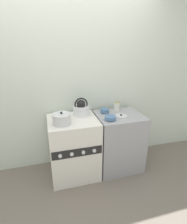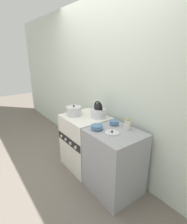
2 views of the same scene
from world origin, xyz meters
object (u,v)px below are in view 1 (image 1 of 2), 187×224
Objects in this scene: stove at (74,147)px; enamel_bowl at (110,118)px; small_ceramic_bowl at (105,110)px; cooking_pot at (62,119)px; storage_jar at (117,106)px; loose_pot_lid at (121,116)px; kettle at (81,109)px.

enamel_bowl reaches higher than stove.
stove is 6.88× the size of small_ceramic_bowl.
cooking_pot is 0.87m from storage_jar.
small_ceramic_bowl is 0.26m from loose_pot_lid.
kettle is 2.00× the size of storage_jar.
cooking_pot is at bearing -144.10° from stove.
storage_jar is at bearing 13.47° from stove.
loose_pot_lid reaches higher than stove.
stove is at bearing -138.60° from kettle.
cooking_pot reaches higher than loose_pot_lid.
kettle is (0.15, 0.13, 0.51)m from stove.
kettle reaches higher than storage_jar.
loose_pot_lid is at bearing -97.76° from storage_jar.
cooking_pot reaches higher than enamel_bowl.
cooking_pot reaches higher than small_ceramic_bowl.
loose_pot_lid is (-0.03, -0.23, -0.06)m from storage_jar.
small_ceramic_bowl is (0.48, 0.13, 0.45)m from stove.
kettle reaches higher than enamel_bowl.
storage_jar is at bearing 54.52° from enamel_bowl.
loose_pot_lid is at bearing -48.62° from small_ceramic_bowl.
stove is at bearing -164.98° from small_ceramic_bowl.
storage_jar reaches higher than small_ceramic_bowl.
stove is 0.51m from cooking_pot.
small_ceramic_bowl is at bearing 0.03° from kettle.
small_ceramic_bowl is 0.21m from storage_jar.
enamel_bowl is at bearing -125.48° from storage_jar.
storage_jar is (0.22, 0.30, 0.03)m from enamel_bowl.
cooking_pot is 0.61m from enamel_bowl.
stove is at bearing -166.53° from storage_jar.
loose_pot_lid is at bearing 3.03° from cooking_pot.
kettle is at bearing -179.97° from small_ceramic_bowl.
enamel_bowl reaches higher than loose_pot_lid.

